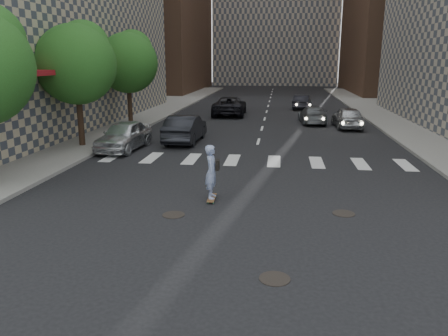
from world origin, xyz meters
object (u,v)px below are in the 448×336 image
object	(u,v)px
silver_sedan	(124,135)
traffic_car_d	(348,117)
skateboarder	(212,172)
traffic_car_b	(312,115)
tree_c	(129,60)
traffic_car_c	(230,106)
traffic_car_a	(185,129)
tree_b	(78,61)
traffic_car_e	(302,102)

from	to	relation	value
silver_sedan	traffic_car_d	size ratio (longest dim) A/B	1.03
skateboarder	traffic_car_b	distance (m)	19.69
skateboarder	tree_c	bearing A→B (deg)	115.50
tree_c	traffic_car_c	bearing A→B (deg)	47.15
silver_sedan	traffic_car_a	distance (m)	3.79
tree_b	traffic_car_c	xyz separation A→B (m)	(6.37, 14.86, -3.85)
tree_b	traffic_car_b	bearing A→B (deg)	39.48
tree_c	skateboarder	bearing A→B (deg)	-62.72
traffic_car_b	traffic_car_c	world-z (taller)	traffic_car_c
tree_c	traffic_car_c	size ratio (longest dim) A/B	1.15
tree_b	traffic_car_a	xyz separation A→B (m)	(5.22, 2.20, -3.86)
traffic_car_c	traffic_car_d	xyz separation A→B (m)	(9.02, -6.00, -0.05)
skateboarder	traffic_car_d	world-z (taller)	skateboarder
tree_b	skateboarder	xyz separation A→B (m)	(8.42, -8.33, -3.63)
skateboarder	silver_sedan	distance (m)	9.93
silver_sedan	traffic_car_e	distance (m)	23.14
tree_b	traffic_car_d	bearing A→B (deg)	29.94
traffic_car_a	traffic_car_b	distance (m)	11.66
traffic_car_b	traffic_car_c	size ratio (longest dim) A/B	0.77
silver_sedan	traffic_car_a	world-z (taller)	traffic_car_a
tree_b	silver_sedan	size ratio (longest dim) A/B	1.45
tree_b	traffic_car_a	size ratio (longest dim) A/B	1.38
tree_c	silver_sedan	size ratio (longest dim) A/B	1.45
tree_c	traffic_car_c	world-z (taller)	tree_c
traffic_car_a	traffic_car_e	bearing A→B (deg)	-111.65
traffic_car_a	traffic_car_c	xyz separation A→B (m)	(1.15, 12.67, 0.01)
traffic_car_a	traffic_car_c	distance (m)	12.72
traffic_car_c	silver_sedan	bearing A→B (deg)	73.97
traffic_car_e	traffic_car_c	bearing A→B (deg)	48.28
skateboarder	traffic_car_d	distance (m)	18.56
tree_c	traffic_car_d	bearing A→B (deg)	3.21
silver_sedan	tree_b	bearing A→B (deg)	174.75
traffic_car_b	tree_c	bearing A→B (deg)	7.95
skateboarder	tree_b	bearing A→B (deg)	133.53
traffic_car_d	traffic_car_c	bearing A→B (deg)	-35.66
traffic_car_d	tree_b	bearing A→B (deg)	27.90
tree_c	traffic_car_b	distance (m)	13.98
tree_c	silver_sedan	bearing A→B (deg)	-73.71
tree_c	skateboarder	distance (m)	18.73
tree_c	traffic_car_d	size ratio (longest dim) A/B	1.50
skateboarder	traffic_car_e	bearing A→B (deg)	79.61
traffic_car_a	traffic_car_d	bearing A→B (deg)	-145.82
traffic_car_a	skateboarder	bearing A→B (deg)	107.84
traffic_car_b	traffic_car_e	size ratio (longest dim) A/B	1.07
traffic_car_c	traffic_car_a	bearing A→B (deg)	83.17
silver_sedan	traffic_car_e	world-z (taller)	silver_sedan
traffic_car_d	silver_sedan	bearing A→B (deg)	33.57
traffic_car_a	traffic_car_c	bearing A→B (deg)	-94.24
tree_b	skateboarder	distance (m)	12.39
skateboarder	traffic_car_b	xyz separation A→B (m)	(4.68, 19.12, -0.38)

